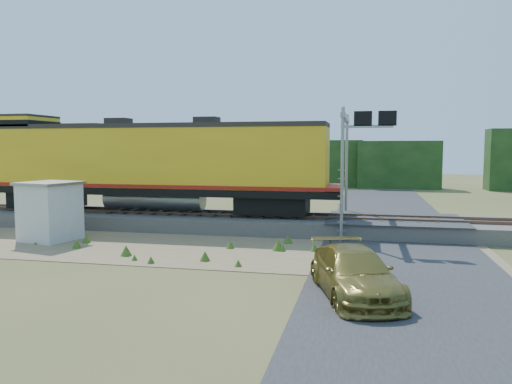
% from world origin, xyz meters
% --- Properties ---
extents(ground, '(140.00, 140.00, 0.00)m').
position_xyz_m(ground, '(0.00, 0.00, 0.00)').
color(ground, '#475123').
rests_on(ground, ground).
extents(ballast, '(70.00, 5.00, 0.80)m').
position_xyz_m(ballast, '(0.00, 6.00, 0.40)').
color(ballast, slate).
rests_on(ballast, ground).
extents(rails, '(70.00, 1.54, 0.16)m').
position_xyz_m(rails, '(0.00, 6.00, 0.88)').
color(rails, brown).
rests_on(rails, ballast).
extents(dirt_shoulder, '(26.00, 8.00, 0.03)m').
position_xyz_m(dirt_shoulder, '(-2.00, 0.50, 0.01)').
color(dirt_shoulder, '#8C7754').
rests_on(dirt_shoulder, ground).
extents(road, '(7.00, 66.00, 0.86)m').
position_xyz_m(road, '(7.00, 0.74, 0.09)').
color(road, '#38383A').
rests_on(road, ground).
extents(tree_line_north, '(130.00, 3.00, 6.50)m').
position_xyz_m(tree_line_north, '(0.00, 38.00, 3.07)').
color(tree_line_north, '#153312').
rests_on(tree_line_north, ground).
extents(weed_clumps, '(15.00, 6.20, 0.56)m').
position_xyz_m(weed_clumps, '(-3.50, 0.10, 0.00)').
color(weed_clumps, '#3C601B').
rests_on(weed_clumps, ground).
extents(locomotive, '(21.68, 3.31, 5.59)m').
position_xyz_m(locomotive, '(-6.92, 6.00, 3.72)').
color(locomotive, black).
rests_on(locomotive, rails).
extents(shed, '(2.94, 2.94, 2.92)m').
position_xyz_m(shed, '(-9.75, 0.60, 1.48)').
color(shed, silver).
rests_on(shed, ground).
extents(signal_gantry, '(2.59, 6.20, 6.52)m').
position_xyz_m(signal_gantry, '(4.66, 5.35, 4.93)').
color(signal_gantry, gray).
rests_on(signal_gantry, ground).
extents(car, '(3.48, 5.49, 1.48)m').
position_xyz_m(car, '(5.14, -5.68, 0.74)').
color(car, olive).
rests_on(car, ground).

